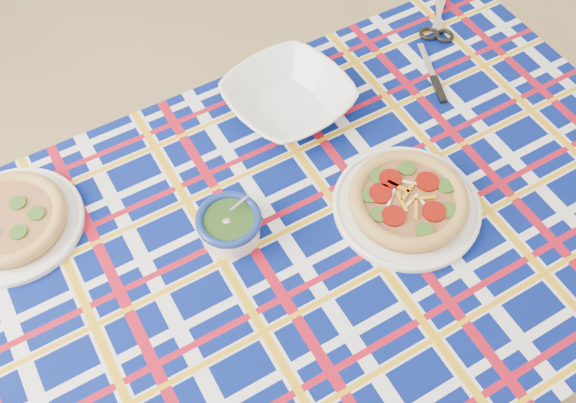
{
  "coord_description": "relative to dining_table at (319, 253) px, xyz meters",
  "views": [
    {
      "loc": [
        -0.27,
        -0.76,
        1.78
      ],
      "look_at": [
        -0.15,
        -0.06,
        0.73
      ],
      "focal_mm": 40.0,
      "sensor_mm": 36.0,
      "label": 1
    }
  ],
  "objects": [
    {
      "name": "floor",
      "position": [
        0.1,
        0.14,
        -0.63
      ],
      "size": [
        4.0,
        4.0,
        0.0
      ],
      "primitive_type": "plane",
      "color": "#987D4E",
      "rests_on": "ground"
    },
    {
      "name": "kitchen_scissors",
      "position": [
        0.41,
        0.57,
        0.08
      ],
      "size": [
        0.15,
        0.21,
        0.02
      ],
      "primitive_type": null,
      "rotation": [
        0.0,
        0.0,
        1.19
      ],
      "color": "silver",
      "rests_on": "tablecloth"
    },
    {
      "name": "main_focaccia_plate",
      "position": [
        0.18,
        0.03,
        0.1
      ],
      "size": [
        0.41,
        0.41,
        0.06
      ],
      "primitive_type": null,
      "rotation": [
        0.0,
        0.0,
        0.48
      ],
      "color": "#965D35",
      "rests_on": "tablecloth"
    },
    {
      "name": "second_focaccia_plate",
      "position": [
        -0.59,
        0.12,
        0.1
      ],
      "size": [
        0.38,
        0.38,
        0.05
      ],
      "primitive_type": null,
      "rotation": [
        0.0,
        0.0,
        0.49
      ],
      "color": "#965D35",
      "rests_on": "tablecloth"
    },
    {
      "name": "serving_bowl",
      "position": [
        -0.01,
        0.33,
        0.1
      ],
      "size": [
        0.36,
        0.36,
        0.06
      ],
      "primitive_type": "imported",
      "rotation": [
        0.0,
        0.0,
        0.52
      ],
      "color": "white",
      "rests_on": "tablecloth"
    },
    {
      "name": "tablecloth",
      "position": [
        0.0,
        0.0,
        0.02
      ],
      "size": [
        1.77,
        1.44,
        0.1
      ],
      "primitive_type": null,
      "rotation": [
        0.0,
        0.0,
        0.36
      ],
      "color": "#05125C",
      "rests_on": "dining_table"
    },
    {
      "name": "pesto_bowl",
      "position": [
        -0.17,
        0.03,
        0.11
      ],
      "size": [
        0.15,
        0.15,
        0.07
      ],
      "primitive_type": null,
      "rotation": [
        0.0,
        0.0,
        0.19
      ],
      "color": "black",
      "rests_on": "tablecloth"
    },
    {
      "name": "table_knife",
      "position": [
        0.34,
        0.42,
        0.08
      ],
      "size": [
        0.02,
        0.21,
        0.01
      ],
      "primitive_type": null,
      "rotation": [
        0.0,
        0.0,
        1.57
      ],
      "color": "silver",
      "rests_on": "tablecloth"
    },
    {
      "name": "dining_table",
      "position": [
        0.0,
        0.0,
        0.0
      ],
      "size": [
        1.73,
        1.4,
        0.7
      ],
      "rotation": [
        0.0,
        0.0,
        0.36
      ],
      "color": "brown",
      "rests_on": "floor"
    }
  ]
}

